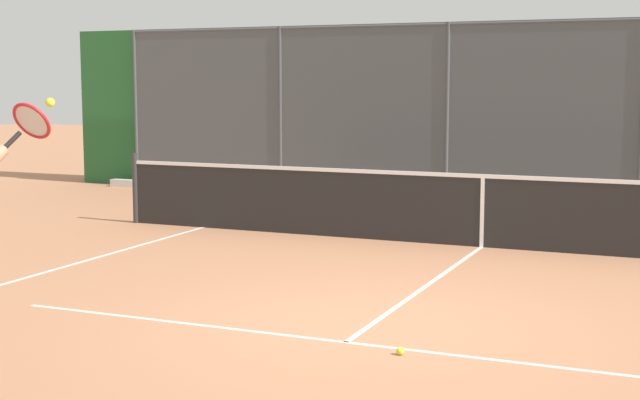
% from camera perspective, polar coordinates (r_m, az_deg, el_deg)
% --- Properties ---
extents(ground_plane, '(60.00, 60.00, 0.00)m').
position_cam_1_polar(ground_plane, '(8.36, 3.18, -7.67)').
color(ground_plane, '#B27551').
extents(court_line_markings, '(8.45, 8.87, 0.01)m').
position_cam_1_polar(court_line_markings, '(7.47, 0.55, -9.47)').
color(court_line_markings, white).
rests_on(court_line_markings, ground).
extents(fence_backdrop, '(19.37, 1.37, 3.20)m').
position_cam_1_polar(fence_backdrop, '(16.88, 13.80, 5.18)').
color(fence_backdrop, '#474C51').
rests_on(fence_backdrop, ground).
extents(tennis_net, '(10.86, 0.09, 1.07)m').
position_cam_1_polar(tennis_net, '(12.27, 9.97, -0.60)').
color(tennis_net, '#2D2D2D').
rests_on(tennis_net, ground).
extents(tennis_ball_mid_court, '(0.07, 0.07, 0.07)m').
position_cam_1_polar(tennis_ball_mid_court, '(7.48, 4.96, -9.24)').
color(tennis_ball_mid_court, '#CCDB33').
rests_on(tennis_ball_mid_court, ground).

